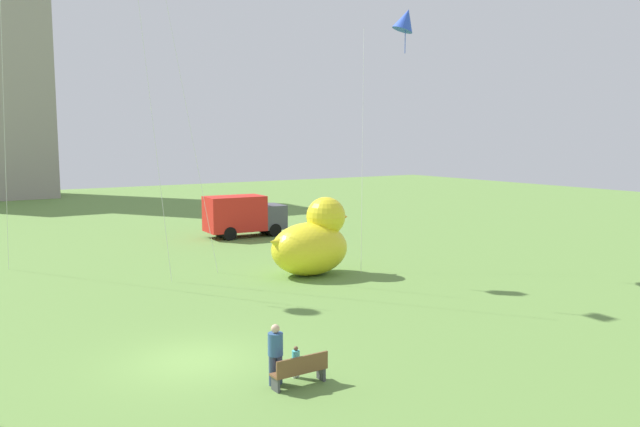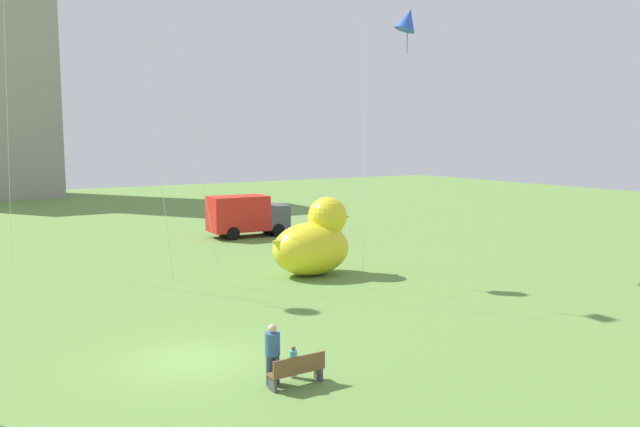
# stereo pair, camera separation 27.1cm
# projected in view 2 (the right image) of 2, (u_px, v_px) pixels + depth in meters

# --- Properties ---
(ground_plane) EXTENTS (140.00, 140.00, 0.00)m
(ground_plane) POSITION_uv_depth(u_px,v_px,m) (191.00, 360.00, 19.99)
(ground_plane) COLOR olive
(park_bench) EXTENTS (1.66, 0.47, 0.90)m
(park_bench) POSITION_uv_depth(u_px,v_px,m) (297.00, 370.00, 17.88)
(park_bench) COLOR brown
(park_bench) RESTS_ON ground
(person_adult) EXTENTS (0.43, 0.43, 1.74)m
(person_adult) POSITION_uv_depth(u_px,v_px,m) (273.00, 351.00, 17.96)
(person_adult) COLOR #38476B
(person_adult) RESTS_ON ground
(person_child) EXTENTS (0.23, 0.23, 0.94)m
(person_child) POSITION_uv_depth(u_px,v_px,m) (293.00, 360.00, 18.52)
(person_child) COLOR silver
(person_child) RESTS_ON ground
(giant_inflatable_duck) EXTENTS (4.70, 3.02, 3.90)m
(giant_inflatable_duck) POSITION_uv_depth(u_px,v_px,m) (314.00, 242.00, 32.21)
(giant_inflatable_duck) COLOR yellow
(giant_inflatable_duck) RESTS_ON ground
(box_truck) EXTENTS (5.59, 2.65, 2.85)m
(box_truck) POSITION_uv_depth(u_px,v_px,m) (246.00, 216.00, 44.51)
(box_truck) COLOR red
(box_truck) RESTS_ON ground
(kite_blue) EXTENTS (3.93, 3.87, 13.62)m
(kite_blue) POSITION_uv_depth(u_px,v_px,m) (407.00, 20.00, 33.22)
(kite_blue) COLOR silver
(kite_blue) RESTS_ON ground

